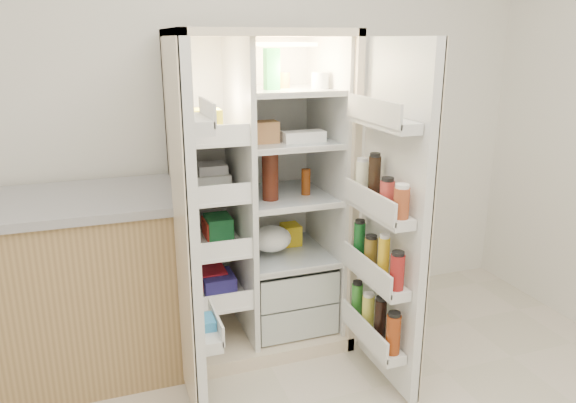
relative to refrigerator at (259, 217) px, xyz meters
name	(u,v)px	position (x,y,z in m)	size (l,w,h in m)	color
wall_back	(232,107)	(-0.06, 0.35, 0.61)	(4.00, 0.02, 2.70)	silver
refrigerator	(259,217)	(0.00, 0.00, 0.00)	(0.92, 0.70, 1.80)	beige
freezer_door	(188,238)	(-0.51, -0.60, 0.15)	(0.15, 0.40, 1.72)	silver
fridge_door	(390,226)	(0.47, -0.70, 0.12)	(0.17, 0.58, 1.72)	silver
kitchen_counter	(57,289)	(-1.13, -0.06, -0.25)	(1.35, 0.72, 0.98)	#9E7E4F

